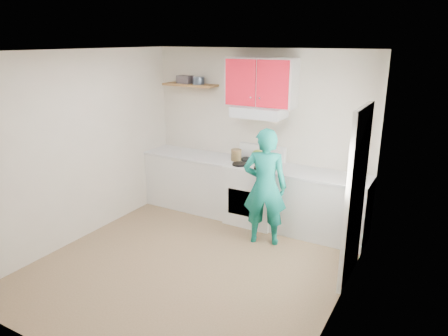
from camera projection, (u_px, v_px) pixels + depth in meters
The scene contains 21 objects.
floor at pixel (192, 264), 5.23m from camera, with size 3.80×3.80×0.00m, color brown.
ceiling at pixel (187, 51), 4.46m from camera, with size 3.60×3.80×0.04m, color white.
back_wall at pixel (258, 135), 6.42m from camera, with size 3.60×0.04×2.60m, color beige.
front_wall at pixel (55, 228), 3.27m from camera, with size 3.60×0.04×2.60m, color beige.
left_wall at pixel (81, 147), 5.69m from camera, with size 0.04×3.80×2.60m, color beige.
right_wall at pixel (345, 193), 4.00m from camera, with size 0.04×3.80×2.60m, color beige.
door at pixel (356, 196), 4.67m from camera, with size 0.05×0.85×2.05m, color white.
door_glass at pixel (357, 160), 4.56m from camera, with size 0.01×0.55×0.95m, color white.
counter_left at pixel (193, 181), 6.92m from camera, with size 1.52×0.60×0.90m, color silver.
counter_right at pixel (321, 206), 5.89m from camera, with size 1.32×0.60×0.90m, color silver.
stove at pixel (254, 193), 6.36m from camera, with size 0.76×0.65×0.92m, color white.
range_hood at pixel (259, 112), 6.08m from camera, with size 0.76×0.44×0.15m, color silver.
upper_cabinets at pixel (261, 82), 5.99m from camera, with size 1.02×0.33×0.70m, color red.
shelf at pixel (190, 85), 6.62m from camera, with size 0.90×0.30×0.04m, color brown.
books at pixel (185, 79), 6.65m from camera, with size 0.24×0.17×0.12m, color #433B40.
tin at pixel (198, 81), 6.51m from camera, with size 0.19×0.19×0.12m, color #333D4C.
kettle at pixel (258, 155), 6.40m from camera, with size 0.20×0.20×0.17m, color olive.
crock at pixel (236, 156), 6.40m from camera, with size 0.16×0.16×0.20m, color #4E3C22.
cutting_board at pixel (315, 176), 5.74m from camera, with size 0.33×0.24×0.02m, color olive.
silicone_mat at pixel (338, 178), 5.66m from camera, with size 0.30×0.25×0.01m, color red.
person at pixel (265, 187), 5.58m from camera, with size 0.59×0.39×1.63m, color #0B6557.
Camera 1 is at (2.63, -3.83, 2.73)m, focal length 33.21 mm.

